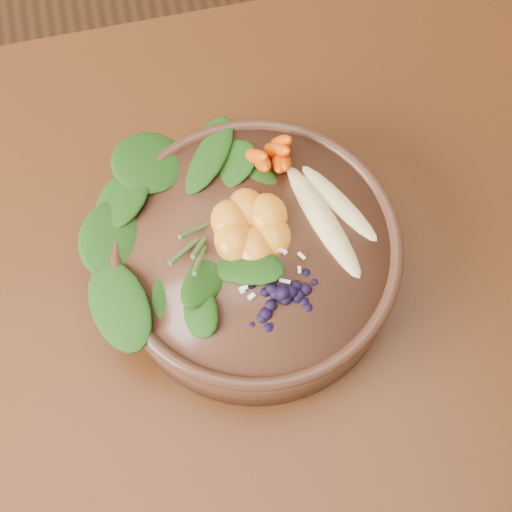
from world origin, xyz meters
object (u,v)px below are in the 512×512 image
carrot_cluster (274,142)px  mandarin_cluster (251,221)px  stoneware_bowl (256,259)px  dining_table (167,350)px  kale_heap (190,200)px  blueberry_pile (284,289)px  banana_halves (332,205)px

carrot_cluster → mandarin_cluster: 0.09m
stoneware_bowl → carrot_cluster: carrot_cluster is taller
dining_table → kale_heap: kale_heap is taller
carrot_cluster → blueberry_pile: bearing=-109.5°
banana_halves → mandarin_cluster: (-0.09, -0.00, 0.00)m
dining_table → carrot_cluster: bearing=39.1°
mandarin_cluster → blueberry_pile: 0.09m
mandarin_cluster → carrot_cluster: bearing=60.0°
stoneware_bowl → banana_halves: 0.11m
dining_table → banana_halves: banana_halves is taller
stoneware_bowl → mandarin_cluster: 0.06m
blueberry_pile → stoneware_bowl: bearing=102.7°
kale_heap → mandarin_cluster: kale_heap is taller
stoneware_bowl → mandarin_cluster: size_ratio=3.15×
dining_table → blueberry_pile: blueberry_pile is taller
kale_heap → blueberry_pile: size_ratio=1.42×
dining_table → carrot_cluster: size_ratio=18.10×
stoneware_bowl → mandarin_cluster: bearing=93.5°
carrot_cluster → blueberry_pile: (-0.03, -0.16, -0.02)m
kale_heap → banana_halves: kale_heap is taller
banana_halves → dining_table: bearing=-173.8°
kale_heap → carrot_cluster: size_ratio=2.38×
kale_heap → mandarin_cluster: bearing=-31.9°
kale_heap → blueberry_pile: bearing=-58.4°
stoneware_bowl → banana_halves: (0.09, 0.02, 0.06)m
carrot_cluster → mandarin_cluster: carrot_cluster is taller
stoneware_bowl → kale_heap: bearing=136.7°
kale_heap → mandarin_cluster: (0.06, -0.04, -0.01)m
blueberry_pile → kale_heap: bearing=121.6°
banana_halves → blueberry_pile: bearing=-141.5°
dining_table → carrot_cluster: (0.17, 0.14, 0.22)m
banana_halves → stoneware_bowl: bearing=-177.3°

